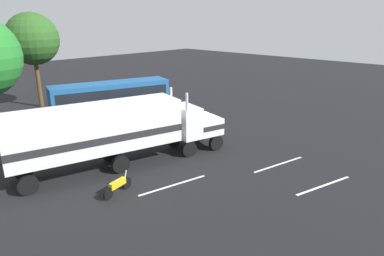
# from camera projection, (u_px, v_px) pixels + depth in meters

# --- Properties ---
(ground_plane) EXTENTS (120.00, 120.00, 0.00)m
(ground_plane) POSITION_uv_depth(u_px,v_px,m) (197.00, 144.00, 25.75)
(ground_plane) COLOR black
(lane_stripe_near) EXTENTS (4.33, 1.11, 0.01)m
(lane_stripe_near) POSITION_uv_depth(u_px,v_px,m) (173.00, 185.00, 19.44)
(lane_stripe_near) COLOR silver
(lane_stripe_near) RESTS_ON ground_plane
(lane_stripe_mid) EXTENTS (4.32, 1.14, 0.01)m
(lane_stripe_mid) POSITION_uv_depth(u_px,v_px,m) (279.00, 164.00, 22.20)
(lane_stripe_mid) COLOR silver
(lane_stripe_mid) RESTS_ON ground_plane
(lane_stripe_far) EXTENTS (4.28, 1.35, 0.01)m
(lane_stripe_far) POSITION_uv_depth(u_px,v_px,m) (324.00, 186.00, 19.40)
(lane_stripe_far) COLOR silver
(lane_stripe_far) RESTS_ON ground_plane
(semi_truck) EXTENTS (14.32, 6.08, 4.50)m
(semi_truck) POSITION_uv_depth(u_px,v_px,m) (114.00, 129.00, 21.25)
(semi_truck) COLOR white
(semi_truck) RESTS_ON ground_plane
(person_bystander) EXTENTS (0.34, 0.45, 1.63)m
(person_bystander) POSITION_uv_depth(u_px,v_px,m) (147.00, 134.00, 25.33)
(person_bystander) COLOR #2D3347
(person_bystander) RESTS_ON ground_plane
(parked_bus) EXTENTS (11.27, 5.64, 3.40)m
(parked_bus) POSITION_uv_depth(u_px,v_px,m) (111.00, 96.00, 32.11)
(parked_bus) COLOR #1E5999
(parked_bus) RESTS_ON ground_plane
(motorcycle) EXTENTS (2.08, 0.54, 1.12)m
(motorcycle) POSITION_uv_depth(u_px,v_px,m) (118.00, 186.00, 18.40)
(motorcycle) COLOR black
(motorcycle) RESTS_ON ground_plane
(tree_left) EXTENTS (5.31, 5.31, 9.78)m
(tree_left) POSITION_uv_depth(u_px,v_px,m) (32.00, 39.00, 34.60)
(tree_left) COLOR brown
(tree_left) RESTS_ON ground_plane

